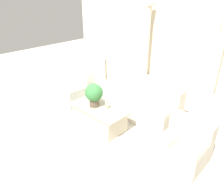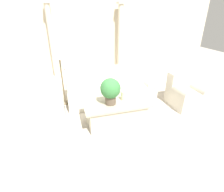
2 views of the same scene
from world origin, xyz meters
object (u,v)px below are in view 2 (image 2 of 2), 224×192
floor_lamp (59,57)px  armchair (187,92)px  loveseat (36,109)px  coffee_table (116,113)px  sofa_long (110,88)px  potted_plant (110,90)px

floor_lamp → armchair: bearing=-17.5°
loveseat → floor_lamp: size_ratio=0.81×
coffee_table → sofa_long: bearing=80.7°
coffee_table → floor_lamp: (-1.00, 1.22, 0.94)m
armchair → coffee_table: bearing=-171.2°
armchair → floor_lamp: bearing=162.5°
sofa_long → armchair: bearing=-25.0°
loveseat → floor_lamp: bearing=52.8°
sofa_long → loveseat: (-1.77, -0.67, 0.01)m
potted_plant → floor_lamp: size_ratio=0.38×
coffee_table → floor_lamp: bearing=129.5°
loveseat → armchair: 3.51m
floor_lamp → potted_plant: bearing=-54.7°
potted_plant → armchair: bearing=8.8°
sofa_long → coffee_table: size_ratio=1.69×
sofa_long → loveseat: size_ratio=1.95×
floor_lamp → armchair: (2.92, -0.92, -0.84)m
potted_plant → sofa_long: bearing=74.8°
sofa_long → coffee_table: 1.12m
loveseat → potted_plant: potted_plant is taller
potted_plant → floor_lamp: (-0.88, 1.24, 0.39)m
loveseat → armchair: bearing=-2.4°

